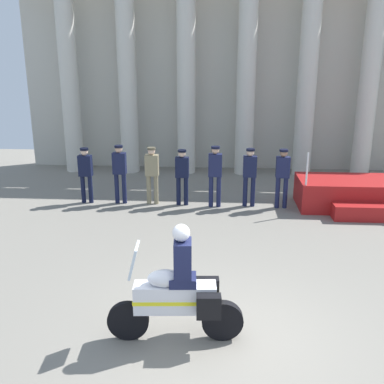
{
  "coord_description": "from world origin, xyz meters",
  "views": [
    {
      "loc": [
        -0.1,
        -6.14,
        4.25
      ],
      "look_at": [
        -0.73,
        3.18,
        1.4
      ],
      "focal_mm": 42.6,
      "sensor_mm": 36.0,
      "label": 1
    }
  ],
  "objects_px": {
    "reviewing_stand": "(360,195)",
    "motorcycle_with_rider": "(180,293)",
    "officer_in_row_4": "(215,172)",
    "officer_in_row_3": "(182,173)",
    "officer_in_row_5": "(250,173)",
    "officer_in_row_2": "(152,171)",
    "officer_in_row_0": "(86,171)",
    "officer_in_row_1": "(120,169)",
    "officer_in_row_6": "(283,174)"
  },
  "relations": [
    {
      "from": "officer_in_row_6",
      "to": "officer_in_row_0",
      "type": "bearing_deg",
      "value": -0.31
    },
    {
      "from": "officer_in_row_3",
      "to": "officer_in_row_5",
      "type": "distance_m",
      "value": 1.93
    },
    {
      "from": "officer_in_row_0",
      "to": "motorcycle_with_rider",
      "type": "distance_m",
      "value": 7.36
    },
    {
      "from": "reviewing_stand",
      "to": "officer_in_row_4",
      "type": "relative_size",
      "value": 1.95
    },
    {
      "from": "officer_in_row_1",
      "to": "motorcycle_with_rider",
      "type": "distance_m",
      "value": 6.98
    },
    {
      "from": "officer_in_row_3",
      "to": "officer_in_row_4",
      "type": "relative_size",
      "value": 0.93
    },
    {
      "from": "officer_in_row_2",
      "to": "officer_in_row_1",
      "type": "bearing_deg",
      "value": 0.96
    },
    {
      "from": "reviewing_stand",
      "to": "officer_in_row_0",
      "type": "bearing_deg",
      "value": -179.86
    },
    {
      "from": "officer_in_row_4",
      "to": "officer_in_row_6",
      "type": "distance_m",
      "value": 1.9
    },
    {
      "from": "officer_in_row_4",
      "to": "officer_in_row_5",
      "type": "xyz_separation_m",
      "value": [
        0.98,
        0.11,
        -0.04
      ]
    },
    {
      "from": "officer_in_row_5",
      "to": "officer_in_row_6",
      "type": "relative_size",
      "value": 0.99
    },
    {
      "from": "officer_in_row_0",
      "to": "officer_in_row_6",
      "type": "bearing_deg",
      "value": 179.69
    },
    {
      "from": "officer_in_row_6",
      "to": "reviewing_stand",
      "type": "bearing_deg",
      "value": -176.61
    },
    {
      "from": "officer_in_row_5",
      "to": "officer_in_row_6",
      "type": "distance_m",
      "value": 0.92
    },
    {
      "from": "officer_in_row_4",
      "to": "officer_in_row_2",
      "type": "bearing_deg",
      "value": -4.06
    },
    {
      "from": "officer_in_row_2",
      "to": "officer_in_row_6",
      "type": "distance_m",
      "value": 3.73
    },
    {
      "from": "officer_in_row_0",
      "to": "officer_in_row_2",
      "type": "height_order",
      "value": "officer_in_row_2"
    },
    {
      "from": "officer_in_row_1",
      "to": "officer_in_row_5",
      "type": "relative_size",
      "value": 1.02
    },
    {
      "from": "reviewing_stand",
      "to": "officer_in_row_3",
      "type": "height_order",
      "value": "reviewing_stand"
    },
    {
      "from": "reviewing_stand",
      "to": "motorcycle_with_rider",
      "type": "bearing_deg",
      "value": -124.63
    },
    {
      "from": "officer_in_row_3",
      "to": "officer_in_row_5",
      "type": "height_order",
      "value": "officer_in_row_5"
    },
    {
      "from": "officer_in_row_5",
      "to": "officer_in_row_2",
      "type": "bearing_deg",
      "value": -0.2
    },
    {
      "from": "reviewing_stand",
      "to": "officer_in_row_4",
      "type": "height_order",
      "value": "officer_in_row_4"
    },
    {
      "from": "officer_in_row_6",
      "to": "motorcycle_with_rider",
      "type": "bearing_deg",
      "value": 70.88
    },
    {
      "from": "officer_in_row_2",
      "to": "officer_in_row_4",
      "type": "distance_m",
      "value": 1.83
    },
    {
      "from": "reviewing_stand",
      "to": "officer_in_row_1",
      "type": "bearing_deg",
      "value": 179.97
    },
    {
      "from": "officer_in_row_0",
      "to": "officer_in_row_6",
      "type": "height_order",
      "value": "officer_in_row_6"
    },
    {
      "from": "officer_in_row_5",
      "to": "officer_in_row_6",
      "type": "bearing_deg",
      "value": 175.62
    },
    {
      "from": "officer_in_row_1",
      "to": "motorcycle_with_rider",
      "type": "xyz_separation_m",
      "value": [
        2.36,
        -6.56,
        -0.23
      ]
    },
    {
      "from": "officer_in_row_0",
      "to": "reviewing_stand",
      "type": "bearing_deg",
      "value": -179.27
    },
    {
      "from": "officer_in_row_2",
      "to": "officer_in_row_5",
      "type": "distance_m",
      "value": 2.81
    },
    {
      "from": "officer_in_row_4",
      "to": "motorcycle_with_rider",
      "type": "distance_m",
      "value": 6.44
    },
    {
      "from": "officer_in_row_0",
      "to": "motorcycle_with_rider",
      "type": "bearing_deg",
      "value": 117.8
    },
    {
      "from": "motorcycle_with_rider",
      "to": "officer_in_row_4",
      "type": "bearing_deg",
      "value": -97.77
    },
    {
      "from": "officer_in_row_1",
      "to": "officer_in_row_4",
      "type": "height_order",
      "value": "officer_in_row_4"
    },
    {
      "from": "officer_in_row_2",
      "to": "officer_in_row_4",
      "type": "bearing_deg",
      "value": 175.94
    },
    {
      "from": "officer_in_row_1",
      "to": "officer_in_row_4",
      "type": "bearing_deg",
      "value": 177.64
    },
    {
      "from": "reviewing_stand",
      "to": "officer_in_row_5",
      "type": "xyz_separation_m",
      "value": [
        -3.13,
        -0.03,
        0.6
      ]
    },
    {
      "from": "officer_in_row_0",
      "to": "officer_in_row_4",
      "type": "height_order",
      "value": "officer_in_row_4"
    },
    {
      "from": "officer_in_row_0",
      "to": "motorcycle_with_rider",
      "type": "height_order",
      "value": "motorcycle_with_rider"
    },
    {
      "from": "officer_in_row_1",
      "to": "officer_in_row_2",
      "type": "height_order",
      "value": "officer_in_row_1"
    },
    {
      "from": "officer_in_row_4",
      "to": "officer_in_row_3",
      "type": "bearing_deg",
      "value": -5.59
    },
    {
      "from": "officer_in_row_1",
      "to": "officer_in_row_4",
      "type": "xyz_separation_m",
      "value": [
        2.77,
        -0.14,
        0.02
      ]
    },
    {
      "from": "officer_in_row_3",
      "to": "officer_in_row_6",
      "type": "distance_m",
      "value": 2.84
    },
    {
      "from": "officer_in_row_3",
      "to": "motorcycle_with_rider",
      "type": "relative_size",
      "value": 0.78
    },
    {
      "from": "officer_in_row_4",
      "to": "reviewing_stand",
      "type": "bearing_deg",
      "value": -177.47
    },
    {
      "from": "reviewing_stand",
      "to": "motorcycle_with_rider",
      "type": "height_order",
      "value": "motorcycle_with_rider"
    },
    {
      "from": "officer_in_row_1",
      "to": "officer_in_row_4",
      "type": "relative_size",
      "value": 0.98
    },
    {
      "from": "reviewing_stand",
      "to": "officer_in_row_1",
      "type": "relative_size",
      "value": 1.99
    },
    {
      "from": "reviewing_stand",
      "to": "officer_in_row_1",
      "type": "distance_m",
      "value": 6.92
    }
  ]
}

